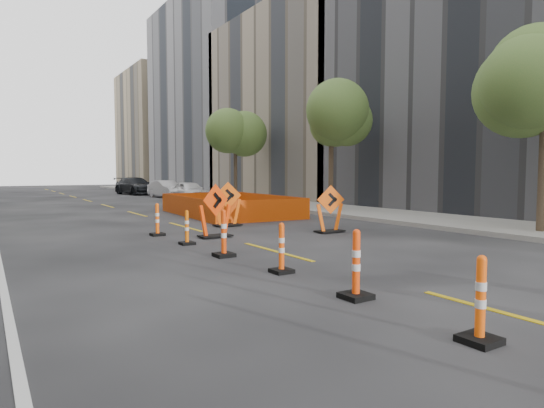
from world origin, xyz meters
TOP-DOWN VIEW (x-y plane):
  - ground_plane at (0.00, 0.00)m, footprint 140.00×140.00m
  - sidewalk_right at (9.00, 12.00)m, footprint 4.00×90.00m
  - bld_right_c at (17.00, 23.80)m, footprint 12.00×16.00m
  - bld_right_d at (17.00, 40.20)m, footprint 12.00×18.00m
  - bld_right_e at (17.00, 58.60)m, footprint 12.00×14.00m
  - tree_r_b at (8.40, 12.00)m, footprint 2.80×2.80m
  - tree_r_c at (8.40, 22.00)m, footprint 2.80×2.80m
  - channelizer_1 at (-1.30, -2.28)m, footprint 0.40×0.40m
  - channelizer_2 at (-1.22, -0.15)m, footprint 0.43×0.43m
  - channelizer_3 at (-1.19, 1.97)m, footprint 0.39×0.39m
  - channelizer_4 at (-1.38, 4.09)m, footprint 0.43×0.43m
  - channelizer_5 at (-1.43, 6.21)m, footprint 0.37×0.37m
  - channelizer_6 at (-1.54, 8.33)m, footprint 0.40×0.40m
  - chevron_sign_left at (-0.22, 7.01)m, footprint 1.21×0.93m
  - chevron_sign_center at (1.38, 9.33)m, footprint 1.21×0.92m
  - chevron_sign_right at (3.39, 6.04)m, footprint 1.17×0.91m
  - safety_fence at (3.50, 13.38)m, footprint 4.57×7.30m
  - parked_car_near at (5.92, 24.10)m, footprint 1.76×4.03m
  - parked_car_mid at (5.89, 28.70)m, footprint 1.84×4.14m
  - parked_car_far at (5.30, 34.90)m, footprint 2.99×5.48m

SIDE VIEW (x-z plane):
  - ground_plane at x=0.00m, z-range 0.00..0.00m
  - sidewalk_right at x=9.00m, z-range 0.00..0.15m
  - safety_fence at x=3.50m, z-range 0.00..0.88m
  - channelizer_5 at x=-1.43m, z-range 0.00..0.93m
  - channelizer_3 at x=-1.19m, z-range 0.00..0.98m
  - channelizer_6 at x=-1.54m, z-range 0.00..1.00m
  - channelizer_1 at x=-1.30m, z-range 0.00..1.02m
  - channelizer_2 at x=-1.22m, z-range 0.00..1.08m
  - channelizer_4 at x=-1.38m, z-range 0.00..1.10m
  - parked_car_mid at x=5.89m, z-range 0.00..1.32m
  - parked_car_near at x=5.92m, z-range 0.00..1.35m
  - parked_car_far at x=5.30m, z-range 0.00..1.51m
  - chevron_sign_right at x=3.39m, z-range 0.00..1.53m
  - chevron_sign_center at x=1.38m, z-range 0.00..1.60m
  - chevron_sign_left at x=-0.22m, z-range 0.00..1.61m
  - tree_r_b at x=8.40m, z-range 1.55..7.50m
  - tree_r_c at x=8.40m, z-range 1.55..7.50m
  - bld_right_c at x=17.00m, z-range 0.00..14.00m
  - bld_right_e at x=17.00m, z-range 0.00..16.00m
  - bld_right_d at x=17.00m, z-range 0.00..20.00m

